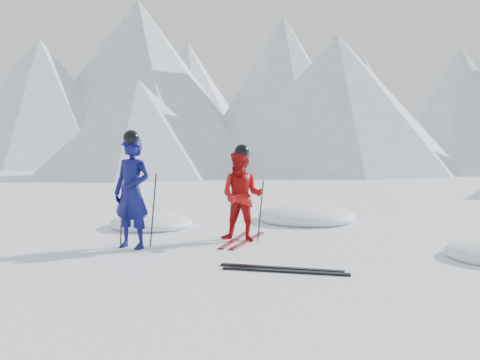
% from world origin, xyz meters
% --- Properties ---
extents(ground, '(160.00, 160.00, 0.00)m').
position_xyz_m(ground, '(0.00, 0.00, 0.00)').
color(ground, white).
rests_on(ground, ground).
extents(skier_blue, '(0.71, 0.50, 1.83)m').
position_xyz_m(skier_blue, '(-3.09, -0.40, 0.91)').
color(skier_blue, '#0C0F4D').
rests_on(skier_blue, ground).
extents(skier_red, '(0.80, 0.63, 1.60)m').
position_xyz_m(skier_red, '(-1.61, 0.80, 0.80)').
color(skier_red, '#AC0E0D').
rests_on(skier_red, ground).
extents(pole_blue_left, '(0.12, 0.09, 1.22)m').
position_xyz_m(pole_blue_left, '(-3.39, -0.25, 0.61)').
color(pole_blue_left, black).
rests_on(pole_blue_left, ground).
extents(pole_blue_right, '(0.12, 0.07, 1.22)m').
position_xyz_m(pole_blue_right, '(-2.84, -0.15, 0.61)').
color(pole_blue_right, black).
rests_on(pole_blue_right, ground).
extents(pole_red_left, '(0.11, 0.09, 1.06)m').
position_xyz_m(pole_red_left, '(-1.91, 1.05, 0.53)').
color(pole_red_left, black).
rests_on(pole_red_left, ground).
extents(pole_red_right, '(0.11, 0.08, 1.06)m').
position_xyz_m(pole_red_right, '(-1.31, 0.95, 0.53)').
color(pole_red_right, black).
rests_on(pole_red_right, ground).
extents(ski_worn_left, '(0.21, 1.70, 0.03)m').
position_xyz_m(ski_worn_left, '(-1.73, 0.80, 0.01)').
color(ski_worn_left, black).
rests_on(ski_worn_left, ground).
extents(ski_worn_right, '(0.09, 1.70, 0.03)m').
position_xyz_m(ski_worn_right, '(-1.49, 0.80, 0.01)').
color(ski_worn_right, black).
rests_on(ski_worn_right, ground).
extents(ski_loose_a, '(1.70, 0.23, 0.03)m').
position_xyz_m(ski_loose_a, '(-0.41, -0.99, 0.01)').
color(ski_loose_a, black).
rests_on(ski_loose_a, ground).
extents(ski_loose_b, '(1.70, 0.29, 0.03)m').
position_xyz_m(ski_loose_b, '(-0.31, -1.14, 0.01)').
color(ski_loose_b, black).
rests_on(ski_loose_b, ground).
extents(snow_lumps, '(9.09, 5.50, 0.48)m').
position_xyz_m(snow_lumps, '(-0.77, 2.32, 0.00)').
color(snow_lumps, white).
rests_on(snow_lumps, ground).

